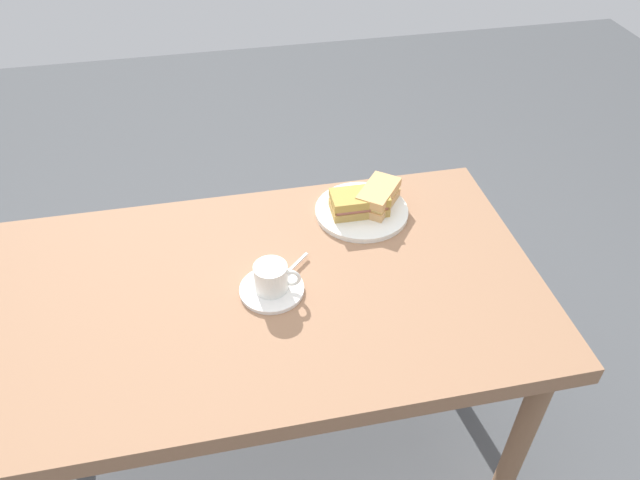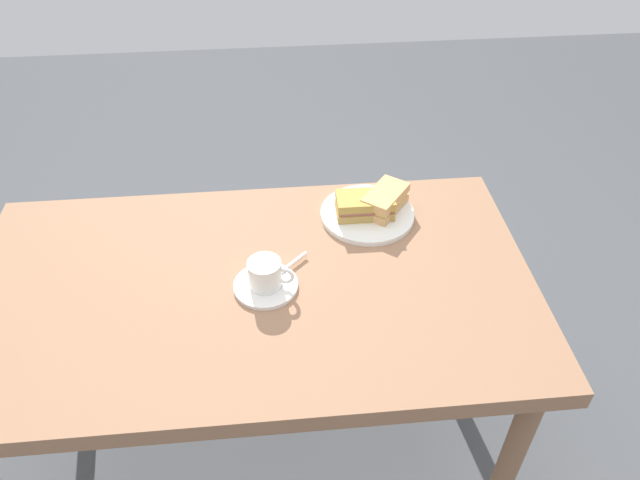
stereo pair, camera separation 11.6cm
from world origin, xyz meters
name	(u,v)px [view 1 (the left image)]	position (x,y,z in m)	size (l,w,h in m)	color
ground_plane	(272,449)	(0.00, 0.00, 0.00)	(6.00, 6.00, 0.00)	#4B4E51
dining_table	(259,310)	(0.00, 0.00, 0.63)	(1.32, 0.74, 0.71)	#93694C
sandwich_plate	(362,211)	(-0.31, -0.22, 0.71)	(0.25, 0.25, 0.01)	white
sandwich_front	(359,202)	(-0.30, -0.21, 0.75)	(0.15, 0.08, 0.05)	#B48E46
sandwich_back	(378,196)	(-0.35, -0.23, 0.75)	(0.14, 0.15, 0.06)	tan
coffee_saucer	(272,289)	(-0.03, 0.02, 0.71)	(0.15, 0.15, 0.01)	white
coffee_cup	(272,277)	(-0.04, 0.02, 0.75)	(0.11, 0.08, 0.07)	white
spoon	(291,269)	(-0.09, -0.03, 0.72)	(0.08, 0.08, 0.01)	silver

